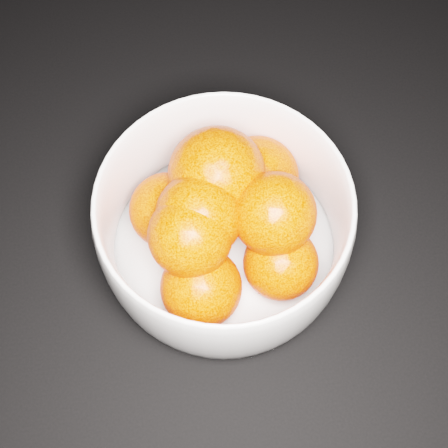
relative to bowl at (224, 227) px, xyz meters
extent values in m
cylinder|color=silver|center=(0.00, 0.00, -0.04)|extent=(0.19, 0.19, 0.01)
sphere|color=#F13D0A|center=(0.03, 0.04, -0.01)|extent=(0.07, 0.07, 0.07)
sphere|color=#F13D0A|center=(-0.04, 0.02, -0.01)|extent=(0.06, 0.06, 0.06)
sphere|color=#F13D0A|center=(-0.02, -0.04, -0.01)|extent=(0.06, 0.06, 0.06)
sphere|color=#F13D0A|center=(0.04, -0.03, -0.01)|extent=(0.06, 0.06, 0.06)
sphere|color=#F13D0A|center=(0.00, 0.03, 0.03)|extent=(0.07, 0.07, 0.07)
sphere|color=#F13D0A|center=(-0.03, -0.02, 0.03)|extent=(0.06, 0.06, 0.06)
sphere|color=#F13D0A|center=(0.04, -0.01, 0.03)|extent=(0.06, 0.06, 0.06)
sphere|color=#F13D0A|center=(-0.02, 0.00, 0.03)|extent=(0.06, 0.06, 0.06)
camera|label=1|loc=(-0.03, -0.20, 0.44)|focal=50.00mm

